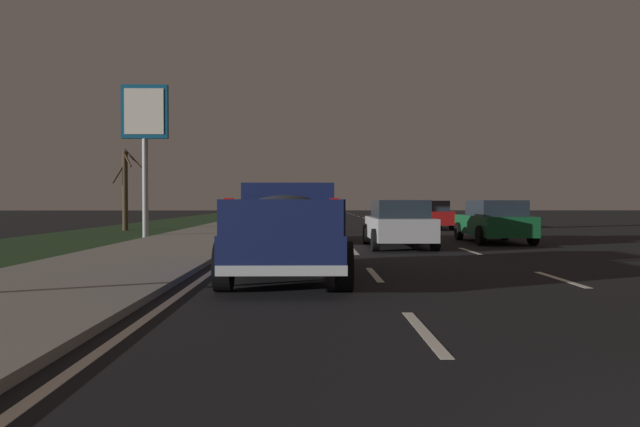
# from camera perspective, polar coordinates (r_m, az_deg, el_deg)

# --- Properties ---
(ground) EXTENTS (144.00, 144.00, 0.00)m
(ground) POSITION_cam_1_polar(r_m,az_deg,el_deg) (29.62, 5.04, -1.76)
(ground) COLOR black
(sidewalk_shoulder) EXTENTS (108.00, 4.00, 0.12)m
(sidewalk_shoulder) POSITION_cam_1_polar(r_m,az_deg,el_deg) (29.79, -9.37, -1.64)
(sidewalk_shoulder) COLOR gray
(sidewalk_shoulder) RESTS_ON ground
(grass_verge) EXTENTS (108.00, 6.00, 0.01)m
(grass_verge) POSITION_cam_1_polar(r_m,az_deg,el_deg) (30.93, -18.57, -1.68)
(grass_verge) COLOR #1E3819
(grass_verge) RESTS_ON ground
(lane_markings) EXTENTS (108.70, 7.04, 0.01)m
(lane_markings) POSITION_cam_1_polar(r_m,az_deg,el_deg) (32.76, -0.91, -1.47)
(lane_markings) COLOR silver
(lane_markings) RESTS_ON ground
(pickup_truck) EXTENTS (5.43, 2.29, 1.87)m
(pickup_truck) POSITION_cam_1_polar(r_m,az_deg,el_deg) (11.87, -3.06, -1.35)
(pickup_truck) COLOR #141E4C
(pickup_truck) RESTS_ON ground
(sedan_silver) EXTENTS (4.41, 2.03, 1.54)m
(sedan_silver) POSITION_cam_1_polar(r_m,az_deg,el_deg) (19.70, 7.44, -0.94)
(sedan_silver) COLOR #B2B5BA
(sedan_silver) RESTS_ON ground
(sedan_red) EXTENTS (4.42, 2.05, 1.54)m
(sedan_red) POSITION_cam_1_polar(r_m,az_deg,el_deg) (32.98, 10.27, -0.11)
(sedan_red) COLOR maroon
(sedan_red) RESTS_ON ground
(sedan_green) EXTENTS (4.41, 2.03, 1.54)m
(sedan_green) POSITION_cam_1_polar(r_m,az_deg,el_deg) (22.91, 16.12, -0.68)
(sedan_green) COLOR #14592D
(sedan_green) RESTS_ON ground
(sedan_tan) EXTENTS (4.44, 2.10, 1.54)m
(sedan_tan) POSITION_cam_1_polar(r_m,az_deg,el_deg) (22.37, -1.51, -0.68)
(sedan_tan) COLOR #9E845B
(sedan_tan) RESTS_ON ground
(gas_price_sign) EXTENTS (0.27, 1.90, 6.28)m
(gas_price_sign) POSITION_cam_1_polar(r_m,az_deg,el_deg) (26.04, -16.21, 8.13)
(gas_price_sign) COLOR #99999E
(gas_price_sign) RESTS_ON ground
(bare_tree_far) EXTENTS (0.80, 1.75, 4.21)m
(bare_tree_far) POSITION_cam_1_polar(r_m,az_deg,el_deg) (32.66, -17.90, 2.30)
(bare_tree_far) COLOR #423323
(bare_tree_far) RESTS_ON ground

